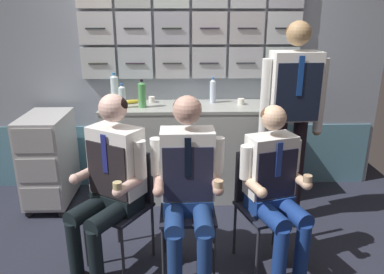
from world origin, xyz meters
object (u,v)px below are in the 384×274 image
object	(u,v)px
water_bottle_tall	(142,94)
coffee_cup_white	(241,101)
folding_chair_right	(262,194)
crew_member_standing	(292,107)
service_trolley	(48,158)
folding_chair_left	(125,193)
folding_chair_center	(187,196)
crew_member_right	(275,186)
crew_member_left	(109,177)
crew_member_center	(187,181)
snack_banana	(131,102)

from	to	relation	value
water_bottle_tall	coffee_cup_white	size ratio (longest dim) A/B	4.00
folding_chair_right	crew_member_standing	distance (m)	0.83
service_trolley	folding_chair_left	size ratio (longest dim) A/B	1.06
folding_chair_left	folding_chair_center	distance (m)	0.47
crew_member_right	folding_chair_left	bearing A→B (deg)	169.72
folding_chair_left	folding_chair_right	distance (m)	1.04
service_trolley	coffee_cup_white	world-z (taller)	coffee_cup_white
crew_member_left	coffee_cup_white	world-z (taller)	crew_member_left
folding_chair_left	coffee_cup_white	bearing A→B (deg)	45.71
coffee_cup_white	folding_chair_center	bearing A→B (deg)	-116.62
service_trolley	crew_member_left	bearing A→B (deg)	-51.77
folding_chair_right	water_bottle_tall	xyz separation A→B (m)	(-0.99, 1.00, 0.56)
folding_chair_right	crew_member_standing	world-z (taller)	crew_member_standing
folding_chair_center	water_bottle_tall	size ratio (longest dim) A/B	3.22
crew_member_center	crew_member_left	bearing A→B (deg)	171.83
crew_member_left	crew_member_center	distance (m)	0.56
folding_chair_center	crew_member_right	bearing A→B (deg)	-12.80
folding_chair_left	crew_member_standing	size ratio (longest dim) A/B	0.49
crew_member_standing	water_bottle_tall	xyz separation A→B (m)	(-1.32, 0.47, 0.01)
crew_member_center	folding_chair_right	world-z (taller)	crew_member_center
service_trolley	crew_member_right	xyz separation A→B (m)	(1.96, -1.07, 0.20)
crew_member_left	coffee_cup_white	xyz separation A→B (m)	(1.10, 1.18, 0.26)
service_trolley	folding_chair_right	bearing A→B (deg)	-25.43
folding_chair_right	water_bottle_tall	world-z (taller)	water_bottle_tall
service_trolley	coffee_cup_white	distance (m)	1.97
folding_chair_center	folding_chair_right	xyz separation A→B (m)	(0.57, 0.01, 0.00)
crew_member_standing	folding_chair_left	bearing A→B (deg)	-160.39
service_trolley	crew_member_right	world-z (taller)	crew_member_right
crew_member_left	crew_member_center	size ratio (longest dim) A/B	1.00
crew_member_left	water_bottle_tall	world-z (taller)	crew_member_left
water_bottle_tall	service_trolley	bearing A→B (deg)	-174.30
crew_member_right	crew_member_standing	size ratio (longest dim) A/B	0.70
folding_chair_right	snack_banana	bearing A→B (deg)	133.79
folding_chair_center	water_bottle_tall	world-z (taller)	water_bottle_tall
coffee_cup_white	snack_banana	size ratio (longest dim) A/B	0.39
service_trolley	folding_chair_right	size ratio (longest dim) A/B	1.06
service_trolley	crew_member_standing	size ratio (longest dim) A/B	0.52
crew_member_left	folding_chair_center	distance (m)	0.59
folding_chair_center	coffee_cup_white	bearing A→B (deg)	63.38
crew_member_left	water_bottle_tall	distance (m)	1.16
crew_member_standing	folding_chair_right	bearing A→B (deg)	-121.93
water_bottle_tall	folding_chair_center	bearing A→B (deg)	-67.82
folding_chair_right	snack_banana	xyz separation A→B (m)	(-1.11, 1.16, 0.45)
folding_chair_right	water_bottle_tall	size ratio (longest dim) A/B	3.22
snack_banana	water_bottle_tall	bearing A→B (deg)	-51.54
folding_chair_right	coffee_cup_white	size ratio (longest dim) A/B	12.88
crew_member_left	folding_chair_right	xyz separation A→B (m)	(1.12, 0.09, -0.20)
service_trolley	snack_banana	distance (m)	0.98
crew_member_center	folding_chair_right	bearing A→B (deg)	16.94
folding_chair_center	snack_banana	distance (m)	1.37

